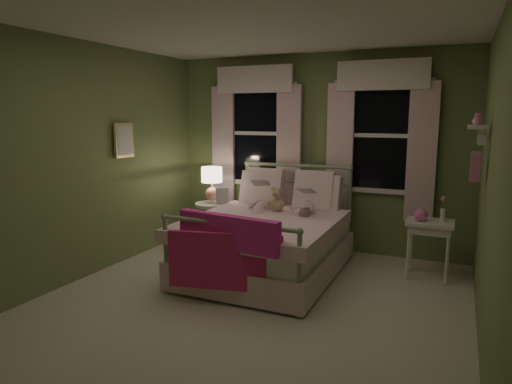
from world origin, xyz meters
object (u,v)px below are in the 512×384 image
at_px(teddy_bear, 277,201).
at_px(nightstand_right, 430,230).
at_px(child_left, 261,182).
at_px(bed, 268,240).
at_px(child_right, 304,191).
at_px(table_lamp, 212,180).
at_px(nightstand_left, 213,220).

xyz_separation_m(teddy_bear, nightstand_right, (1.70, 0.31, -0.24)).
bearing_deg(teddy_bear, child_left, 150.50).
xyz_separation_m(bed, child_right, (0.28, 0.42, 0.53)).
bearing_deg(teddy_bear, nightstand_right, 10.35).
bearing_deg(bed, table_lamp, 153.82).
bearing_deg(table_lamp, nightstand_left, 180.00).
bearing_deg(table_lamp, nightstand_right, 1.55).
distance_m(nightstand_left, nightstand_right, 2.71).
relative_size(child_right, table_lamp, 1.53).
relative_size(child_left, nightstand_left, 1.28).
relative_size(child_right, teddy_bear, 2.32).
relative_size(child_left, teddy_bear, 2.80).
bearing_deg(nightstand_right, bed, -161.33).
relative_size(bed, teddy_bear, 6.85).
relative_size(bed, nightstand_right, 3.18).
xyz_separation_m(bed, table_lamp, (-1.02, 0.50, 0.57)).
distance_m(bed, nightstand_right, 1.80).
bearing_deg(child_left, nightstand_left, -23.87).
bearing_deg(nightstand_right, child_left, -175.62).
bearing_deg(child_left, child_right, 162.18).
bearing_deg(child_right, child_left, -15.83).
bearing_deg(bed, nightstand_right, 18.67).
relative_size(child_right, nightstand_left, 1.06).
height_order(child_right, teddy_bear, child_right).
relative_size(nightstand_left, nightstand_right, 1.02).
xyz_separation_m(bed, nightstand_right, (1.70, 0.57, 0.17)).
bearing_deg(table_lamp, child_right, -3.44).
relative_size(teddy_bear, table_lamp, 0.66).
height_order(bed, child_right, child_right).
bearing_deg(child_left, table_lamp, -23.87).
height_order(child_right, table_lamp, child_right).
bearing_deg(child_left, bed, 105.78).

